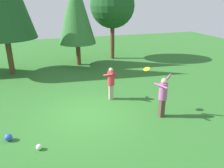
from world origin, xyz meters
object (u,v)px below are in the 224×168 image
ball_blue (8,137)px  tree_center (76,10)px  person_catcher (111,81)px  tree_right (112,6)px  frisbee (147,69)px  person_thrower (163,94)px  ball_white (39,147)px

ball_blue → tree_center: tree_center is taller
person_catcher → tree_right: bearing=126.2°
person_catcher → frisbee: 2.09m
person_thrower → ball_white: 5.06m
ball_blue → tree_right: tree_right is taller
ball_blue → tree_center: 10.27m
person_catcher → tree_center: bearing=148.6°
person_thrower → tree_center: (-1.94, 8.78, 2.89)m
person_thrower → ball_white: person_thrower is taller
frisbee → ball_blue: 5.82m
tree_right → tree_center: bearing=-160.1°
person_thrower → frisbee: size_ratio=5.27×
person_thrower → ball_white: (-4.92, -0.75, -0.91)m
frisbee → tree_right: (1.43, 9.09, 2.20)m
ball_blue → ball_white: bearing=-40.2°
person_thrower → tree_center: 9.45m
person_catcher → tree_center: size_ratio=0.26×
frisbee → ball_blue: bearing=-173.1°
person_thrower → tree_right: 10.37m
ball_white → tree_center: 10.69m
tree_center → person_catcher: bearing=-86.0°
ball_blue → person_catcher: bearing=26.3°
ball_white → tree_center: size_ratio=0.03×
ball_white → tree_right: size_ratio=0.03×
tree_right → tree_center: (-2.96, -1.07, -0.19)m
person_catcher → tree_center: tree_center is taller
person_thrower → ball_blue: bearing=60.9°
person_catcher → tree_center: (-0.45, 6.50, 2.95)m
ball_white → tree_right: tree_right is taller
frisbee → ball_white: 5.09m
person_catcher → frisbee: frisbee is taller
ball_blue → tree_right: 12.62m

